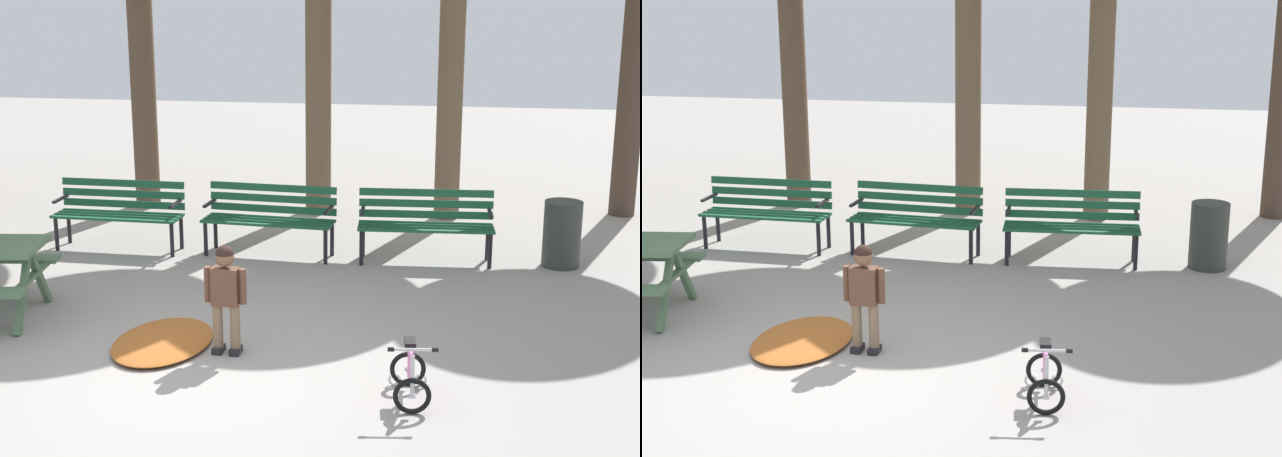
{
  "view_description": "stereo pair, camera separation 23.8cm",
  "coord_description": "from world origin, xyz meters",
  "views": [
    {
      "loc": [
        2.22,
        -7.07,
        3.27
      ],
      "look_at": [
        0.81,
        1.86,
        0.85
      ],
      "focal_mm": 52.31,
      "sensor_mm": 36.0,
      "label": 1
    },
    {
      "loc": [
        2.45,
        -7.03,
        3.27
      ],
      "look_at": [
        0.81,
        1.86,
        0.85
      ],
      "focal_mm": 52.31,
      "sensor_mm": 36.0,
      "label": 2
    }
  ],
  "objects": [
    {
      "name": "kids_bicycle",
      "position": [
        1.85,
        -0.15,
        0.2
      ],
      "size": [
        0.42,
        0.59,
        0.54
      ],
      "color": "black",
      "rests_on": "ground"
    },
    {
      "name": "park_bench_far_left",
      "position": [
        -2.01,
        3.67,
        0.51
      ],
      "size": [
        1.61,
        0.49,
        0.85
      ],
      "color": "#195133",
      "rests_on": "ground"
    },
    {
      "name": "ground",
      "position": [
        0.0,
        0.0,
        0.0
      ],
      "size": [
        36.0,
        36.0,
        0.0
      ],
      "primitive_type": "plane",
      "color": "gray"
    },
    {
      "name": "park_bench_left",
      "position": [
        -0.1,
        3.71,
        0.51
      ],
      "size": [
        1.63,
        0.57,
        0.85
      ],
      "color": "#195133",
      "rests_on": "ground"
    },
    {
      "name": "trash_bin",
      "position": [
        3.38,
        3.76,
        0.39
      ],
      "size": [
        0.44,
        0.44,
        0.78
      ],
      "primitive_type": "cylinder",
      "color": "#2D332D",
      "rests_on": "ground"
    },
    {
      "name": "park_bench_right",
      "position": [
        1.79,
        3.72,
        0.51
      ],
      "size": [
        1.63,
        0.56,
        0.85
      ],
      "color": "#195133",
      "rests_on": "ground"
    },
    {
      "name": "leaf_pile",
      "position": [
        -0.48,
        0.65,
        0.04
      ],
      "size": [
        0.96,
        1.31,
        0.07
      ],
      "primitive_type": "ellipsoid",
      "rotation": [
        0.0,
        0.0,
        1.51
      ],
      "color": "#9E5623",
      "rests_on": "ground"
    },
    {
      "name": "child_standing",
      "position": [
        0.16,
        0.55,
        0.59
      ],
      "size": [
        0.39,
        0.17,
        1.01
      ],
      "color": "#7F664C",
      "rests_on": "ground"
    }
  ]
}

